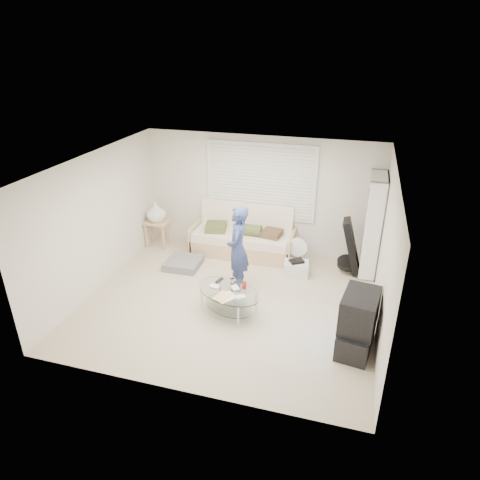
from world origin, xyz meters
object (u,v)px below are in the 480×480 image
(bookshelf, at_px, (372,226))
(tv_unit, at_px, (358,323))
(coffee_table, at_px, (229,295))
(futon_sofa, at_px, (243,238))

(bookshelf, xyz_separation_m, tv_unit, (-0.13, -2.50, -0.54))
(tv_unit, bearing_deg, coffee_table, 170.36)
(tv_unit, xyz_separation_m, coffee_table, (-2.10, 0.36, -0.11))
(futon_sofa, distance_m, coffee_table, 2.26)
(futon_sofa, height_order, bookshelf, bookshelf)
(futon_sofa, xyz_separation_m, bookshelf, (2.60, -0.09, 0.65))
(tv_unit, height_order, coffee_table, tv_unit)
(tv_unit, bearing_deg, bookshelf, 87.13)
(bookshelf, relative_size, coffee_table, 1.43)
(bookshelf, distance_m, coffee_table, 3.16)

